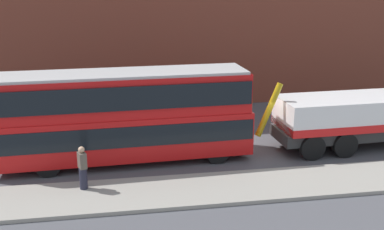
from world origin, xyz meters
TOP-DOWN VIEW (x-y plane):
  - ground_plane at (0.00, 0.00)m, footprint 120.00×120.00m
  - near_kerb at (0.00, -4.20)m, footprint 60.00×2.80m
  - recovery_tow_truck at (5.72, -0.54)m, footprint 10.19×2.99m
  - double_decker_bus at (-6.24, -0.56)m, footprint 11.12×2.98m
  - pedestrian_onlooker at (-7.98, -3.52)m, footprint 0.39×0.47m

SIDE VIEW (x-z plane):
  - ground_plane at x=0.00m, z-range 0.00..0.00m
  - near_kerb at x=0.00m, z-range 0.00..0.15m
  - pedestrian_onlooker at x=-7.98m, z-range 0.13..1.84m
  - recovery_tow_truck at x=5.72m, z-range -0.08..3.59m
  - double_decker_bus at x=-6.24m, z-range 0.20..4.26m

